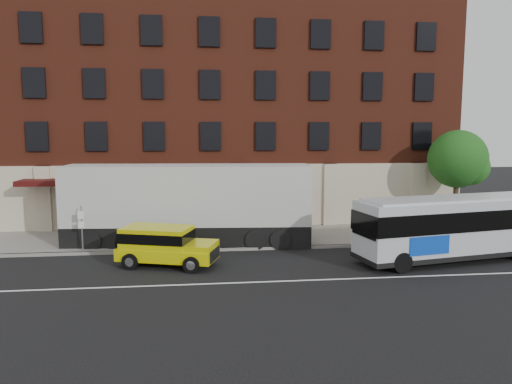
{
  "coord_description": "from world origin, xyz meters",
  "views": [
    {
      "loc": [
        -2.44,
        -18.96,
        6.31
      ],
      "look_at": [
        0.39,
        5.5,
        3.17
      ],
      "focal_mm": 33.95,
      "sensor_mm": 36.0,
      "label": 1
    }
  ],
  "objects": [
    {
      "name": "city_bus",
      "position": [
        10.51,
        2.95,
        1.72
      ],
      "size": [
        11.65,
        4.49,
        3.12
      ],
      "color": "silver",
      "rests_on": "ground"
    },
    {
      "name": "ground",
      "position": [
        0.0,
        0.0,
        0.0
      ],
      "size": [
        120.0,
        120.0,
        0.0
      ],
      "primitive_type": "plane",
      "color": "black",
      "rests_on": "ground"
    },
    {
      "name": "shipping_container",
      "position": [
        -3.12,
        7.6,
        2.19
      ],
      "size": [
        13.47,
        3.75,
        4.43
      ],
      "color": "black",
      "rests_on": "ground"
    },
    {
      "name": "building",
      "position": [
        -0.01,
        16.92,
        7.58
      ],
      "size": [
        30.0,
        12.1,
        15.0
      ],
      "color": "maroon",
      "rests_on": "sidewalk"
    },
    {
      "name": "lane_line",
      "position": [
        0.0,
        0.5,
        0.01
      ],
      "size": [
        60.0,
        0.12,
        0.01
      ],
      "primitive_type": "cube",
      "color": "white",
      "rests_on": "ground"
    },
    {
      "name": "kerb",
      "position": [
        0.0,
        6.0,
        0.07
      ],
      "size": [
        60.0,
        0.25,
        0.15
      ],
      "primitive_type": "cube",
      "color": "gray",
      "rests_on": "ground"
    },
    {
      "name": "street_tree",
      "position": [
        13.54,
        9.48,
        4.41
      ],
      "size": [
        3.6,
        3.6,
        6.2
      ],
      "color": "#3D2C1E",
      "rests_on": "sidewalk"
    },
    {
      "name": "yellow_suv",
      "position": [
        -4.21,
        3.53,
        1.05
      ],
      "size": [
        4.93,
        3.16,
        1.83
      ],
      "color": "#D7D505",
      "rests_on": "ground"
    },
    {
      "name": "sign_pole",
      "position": [
        -8.5,
        6.15,
        1.45
      ],
      "size": [
        0.3,
        0.2,
        2.5
      ],
      "color": "slate",
      "rests_on": "ground"
    },
    {
      "name": "sidewalk",
      "position": [
        0.0,
        9.0,
        0.07
      ],
      "size": [
        60.0,
        6.0,
        0.15
      ],
      "primitive_type": "cube",
      "color": "gray",
      "rests_on": "ground"
    }
  ]
}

